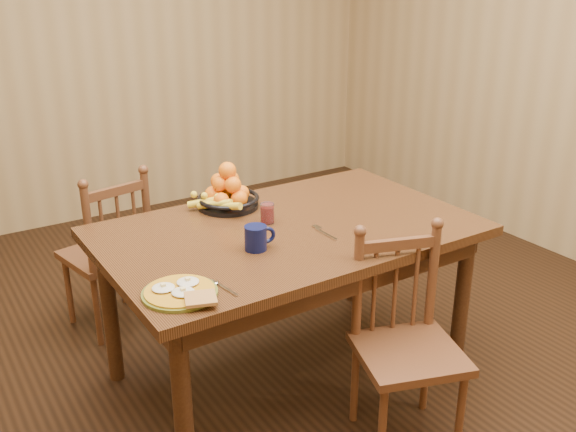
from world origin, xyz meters
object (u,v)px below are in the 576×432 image
coffee_mug (257,237)px  fruit_bowl (227,194)px  dining_table (288,245)px  breakfast_plate (181,292)px  chair_near (405,344)px  chair_far (110,253)px

coffee_mug → fruit_bowl: size_ratio=0.41×
dining_table → breakfast_plate: size_ratio=5.30×
chair_near → fruit_bowl: bearing=124.9°
dining_table → breakfast_plate: (-0.64, -0.32, 0.10)m
chair_near → breakfast_plate: bearing=179.6°
chair_far → coffee_mug: bearing=96.0°
chair_near → coffee_mug: size_ratio=6.47×
dining_table → fruit_bowl: fruit_bowl is taller
chair_near → coffee_mug: chair_near is taller
chair_near → dining_table: bearing=124.1°
coffee_mug → dining_table: bearing=29.3°
breakfast_plate → chair_near: bearing=-19.1°
dining_table → coffee_mug: (-0.23, -0.13, 0.14)m
dining_table → chair_far: chair_far is taller
breakfast_plate → coffee_mug: 0.46m
breakfast_plate → fruit_bowl: 0.86m
chair_far → fruit_bowl: 0.77m
breakfast_plate → coffee_mug: coffee_mug is taller
dining_table → breakfast_plate: 0.73m
chair_far → chair_near: 1.62m
dining_table → coffee_mug: coffee_mug is taller
breakfast_plate → fruit_bowl: bearing=51.6°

